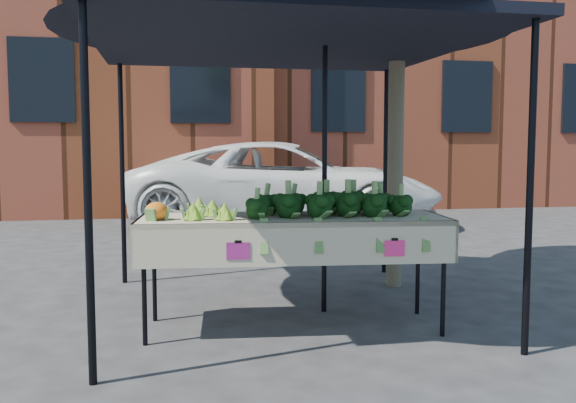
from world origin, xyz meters
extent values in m
plane|color=#272729|center=(0.00, 0.00, 0.00)|extent=(90.00, 90.00, 0.00)
cube|color=beige|center=(-0.20, 0.02, 0.45)|extent=(2.46, 1.02, 0.90)
cube|color=#F22D8C|center=(-0.64, -0.38, 0.70)|extent=(0.17, 0.01, 0.12)
cube|color=#E82C79|center=(0.51, -0.38, 0.70)|extent=(0.17, 0.01, 0.12)
ellipsoid|color=black|center=(0.07, 0.05, 1.02)|extent=(1.36, 0.56, 0.25)
ellipsoid|color=#77B529|center=(-0.87, 0.06, 1.00)|extent=(0.42, 0.56, 0.19)
ellipsoid|color=orange|center=(-1.25, -0.03, 0.99)|extent=(0.19, 0.19, 0.17)
imported|color=white|center=(0.90, 6.20, 2.74)|extent=(2.10, 2.82, 5.48)
cube|color=brown|center=(-5.00, 12.00, 4.50)|extent=(12.00, 8.00, 9.00)
cube|color=brown|center=(7.00, 12.50, 4.25)|extent=(12.00, 8.00, 8.50)
camera|label=1|loc=(-1.16, -4.77, 1.46)|focal=39.01mm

